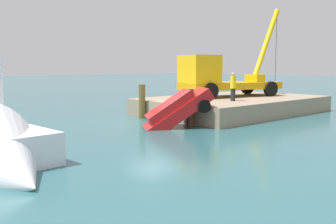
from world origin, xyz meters
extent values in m
plane|color=#2D6066|center=(0.00, 0.00, 0.00)|extent=(200.00, 200.00, 0.00)
cube|color=gray|center=(-6.89, 0.00, 0.51)|extent=(11.64, 7.55, 1.02)
cube|color=orange|center=(-7.34, -0.61, 1.75)|extent=(7.27, 4.09, 0.45)
cube|color=yellow|center=(-4.95, -1.23, 2.85)|extent=(2.45, 2.75, 1.75)
cylinder|color=black|center=(-4.70, -0.04, 1.52)|extent=(1.04, 0.54, 1.00)
cylinder|color=black|center=(-5.32, -2.39, 1.52)|extent=(1.04, 0.54, 1.00)
cylinder|color=black|center=(-9.36, 1.18, 1.52)|extent=(1.04, 0.54, 1.00)
cylinder|color=black|center=(-9.98, -1.18, 1.52)|extent=(1.04, 0.54, 1.00)
cylinder|color=#E5B20C|center=(-11.20, -0.48, 4.78)|extent=(4.07, 1.19, 5.04)
cube|color=#E5B20C|center=(-9.34, -0.09, 2.22)|extent=(1.00, 1.00, 0.50)
cylinder|color=#4C4C19|center=(-13.06, -0.86, 4.17)|extent=(0.04, 0.04, 6.04)
cylinder|color=#252525|center=(-4.77, 1.64, 1.38)|extent=(0.28, 0.28, 0.72)
cylinder|color=yellow|center=(-4.77, 1.64, 2.11)|extent=(0.34, 0.34, 0.72)
sphere|color=tan|center=(-4.77, 1.64, 2.58)|extent=(0.21, 0.21, 0.21)
cube|color=red|center=(0.18, 1.66, 0.52)|extent=(4.36, 3.54, 2.92)
cube|color=red|center=(0.25, 1.62, 1.05)|extent=(2.76, 2.48, 1.69)
cylinder|color=black|center=(1.60, 1.84, -0.58)|extent=(0.88, 0.64, 0.89)
cylinder|color=black|center=(0.72, 0.33, -0.58)|extent=(0.88, 0.64, 0.89)
cylinder|color=black|center=(-0.65, 3.15, 1.12)|extent=(0.88, 0.64, 0.89)
cylinder|color=black|center=(-1.52, 1.64, 1.12)|extent=(0.88, 0.64, 0.89)
cone|color=white|center=(9.56, 5.10, 0.11)|extent=(3.95, 3.88, 3.79)
cylinder|color=brown|center=(-0.84, -1.92, 0.99)|extent=(0.38, 0.38, 1.98)
cylinder|color=brown|center=(-0.85, 2.01, 0.95)|extent=(0.35, 0.35, 1.89)
camera|label=1|loc=(13.23, 15.85, 3.06)|focal=41.67mm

